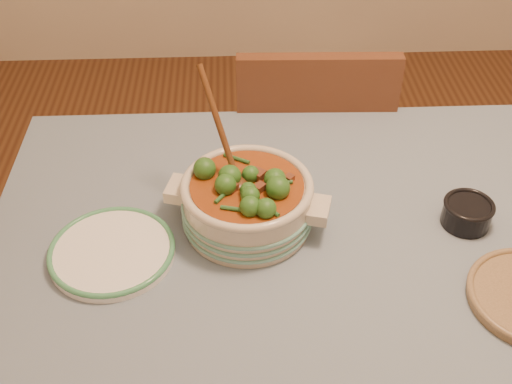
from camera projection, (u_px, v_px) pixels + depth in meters
dining_table at (386, 284)px, 1.36m from camera, size 1.68×1.08×0.76m
stew_casserole at (247, 199)px, 1.33m from camera, size 0.35×0.33×0.32m
white_plate at (112, 251)px, 1.29m from camera, size 0.33×0.33×0.02m
condiment_bowl at (467, 212)px, 1.35m from camera, size 0.13×0.13×0.06m
chair_far at (309, 155)px, 1.95m from camera, size 0.44×0.44×0.91m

